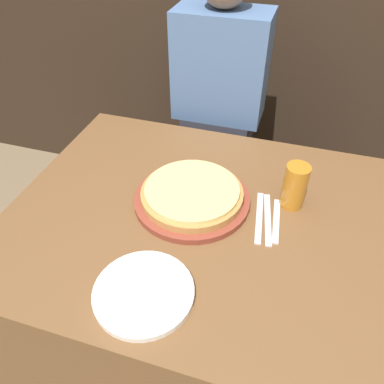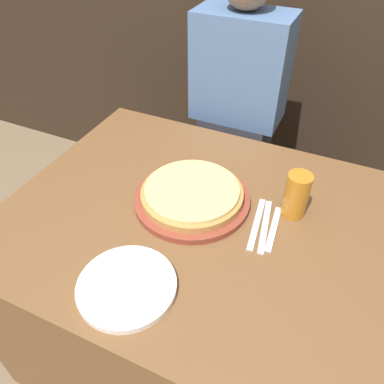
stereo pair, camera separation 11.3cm
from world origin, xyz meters
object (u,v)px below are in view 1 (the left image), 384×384
object	(u,v)px
beer_glass	(295,185)
diner_person	(218,129)
dinner_plate	(144,293)
spoon	(276,221)
fork	(259,217)
dinner_knife	(268,219)
pizza_on_board	(192,196)

from	to	relation	value
beer_glass	diner_person	distance (m)	0.65
dinner_plate	spoon	xyz separation A→B (m)	(0.27, 0.34, -0.01)
fork	dinner_knife	world-z (taller)	same
diner_person	pizza_on_board	bearing A→B (deg)	-84.06
dinner_plate	dinner_knife	world-z (taller)	dinner_plate
fork	spoon	size ratio (longest dim) A/B	1.17
dinner_plate	spoon	distance (m)	0.44
fork	diner_person	size ratio (longest dim) A/B	0.16
dinner_knife	beer_glass	bearing A→B (deg)	56.76
spoon	diner_person	distance (m)	0.69
beer_glass	spoon	world-z (taller)	beer_glass
beer_glass	spoon	xyz separation A→B (m)	(-0.03, -0.09, -0.08)
pizza_on_board	dinner_knife	world-z (taller)	pizza_on_board
beer_glass	dinner_plate	world-z (taller)	beer_glass
beer_glass	dinner_knife	xyz separation A→B (m)	(-0.06, -0.09, -0.08)
beer_glass	diner_person	world-z (taller)	diner_person
pizza_on_board	dinner_knife	size ratio (longest dim) A/B	1.66
pizza_on_board	diner_person	size ratio (longest dim) A/B	0.27
dinner_plate	spoon	size ratio (longest dim) A/B	1.35
beer_glass	spoon	bearing A→B (deg)	-110.37
spoon	dinner_knife	bearing A→B (deg)	180.00
fork	spoon	world-z (taller)	same
dinner_plate	diner_person	distance (m)	0.95
dinner_knife	spoon	world-z (taller)	same
dinner_plate	fork	distance (m)	0.41
pizza_on_board	beer_glass	bearing A→B (deg)	15.17
pizza_on_board	fork	world-z (taller)	pizza_on_board
pizza_on_board	dinner_plate	size ratio (longest dim) A/B	1.45
dinner_knife	dinner_plate	bearing A→B (deg)	-125.88
pizza_on_board	diner_person	xyz separation A→B (m)	(-0.06, 0.59, -0.12)
diner_person	fork	bearing A→B (deg)	-65.66
beer_glass	dinner_knife	distance (m)	0.13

